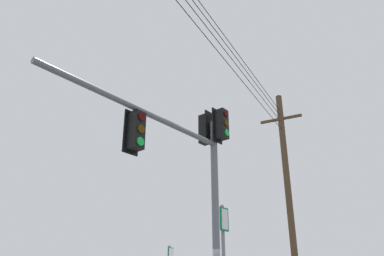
% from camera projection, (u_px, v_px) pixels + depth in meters
% --- Properties ---
extents(signal_mast_assembly, '(4.10, 4.79, 6.48)m').
position_uv_depth(signal_mast_assembly, '(194.00, 162.00, 9.97)').
color(signal_mast_assembly, slate).
rests_on(signal_mast_assembly, ground).
extents(utility_pole_wooden, '(1.43, 1.74, 10.96)m').
position_uv_depth(utility_pole_wooden, '(289.00, 196.00, 17.96)').
color(utility_pole_wooden, '#4C3823').
rests_on(utility_pole_wooden, ground).
extents(overhead_wire_span, '(14.57, 11.83, 1.34)m').
position_uv_depth(overhead_wire_span, '(200.00, 14.00, 11.85)').
color(overhead_wire_span, black).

